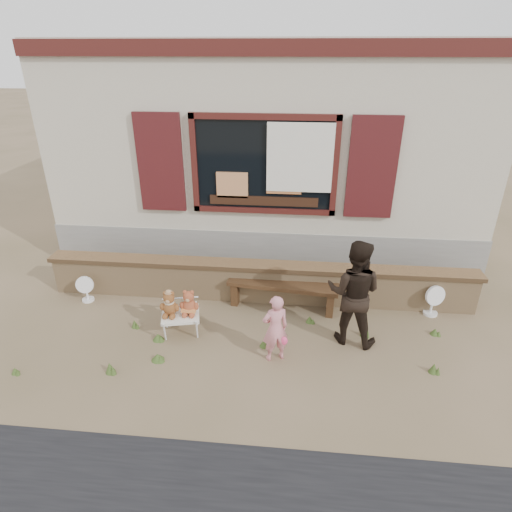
# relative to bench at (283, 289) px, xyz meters

# --- Properties ---
(ground) EXTENTS (80.00, 80.00, 0.00)m
(ground) POSITION_rel_bench_xyz_m (-0.42, -0.78, -0.33)
(ground) COLOR brown
(ground) RESTS_ON ground
(shopfront) EXTENTS (8.04, 5.13, 4.00)m
(shopfront) POSITION_rel_bench_xyz_m (-0.42, 3.71, 1.67)
(shopfront) COLOR #A89D88
(shopfront) RESTS_ON ground
(brick_wall) EXTENTS (7.10, 0.36, 0.67)m
(brick_wall) POSITION_rel_bench_xyz_m (-0.42, 0.22, 0.01)
(brick_wall) COLOR tan
(brick_wall) RESTS_ON ground
(bench) EXTENTS (1.81, 0.59, 0.46)m
(bench) POSITION_rel_bench_xyz_m (0.00, 0.00, 0.00)
(bench) COLOR #372313
(bench) RESTS_ON ground
(folding_chair) EXTENTS (0.64, 0.59, 0.33)m
(folding_chair) POSITION_rel_bench_xyz_m (-1.47, -0.85, -0.03)
(folding_chair) COLOR white
(folding_chair) RESTS_ON ground
(teddy_bear_left) EXTENTS (0.34, 0.31, 0.39)m
(teddy_bear_left) POSITION_rel_bench_xyz_m (-1.60, -0.89, 0.20)
(teddy_bear_left) COLOR brown
(teddy_bear_left) RESTS_ON folding_chair
(teddy_bear_right) EXTENTS (0.34, 0.31, 0.39)m
(teddy_bear_right) POSITION_rel_bench_xyz_m (-1.33, -0.82, 0.20)
(teddy_bear_right) COLOR brown
(teddy_bear_right) RESTS_ON folding_chair
(child) EXTENTS (0.42, 0.35, 0.99)m
(child) POSITION_rel_bench_xyz_m (-0.05, -1.31, 0.16)
(child) COLOR pink
(child) RESTS_ON ground
(adult) EXTENTS (0.90, 0.78, 1.58)m
(adult) POSITION_rel_bench_xyz_m (1.01, -0.77, 0.46)
(adult) COLOR black
(adult) RESTS_ON ground
(fan_left) EXTENTS (0.30, 0.20, 0.47)m
(fan_left) POSITION_rel_bench_xyz_m (-3.27, -0.14, -0.10)
(fan_left) COLOR white
(fan_left) RESTS_ON ground
(fan_right) EXTENTS (0.34, 0.22, 0.53)m
(fan_right) POSITION_rel_bench_xyz_m (2.37, 0.02, -0.07)
(fan_right) COLOR white
(fan_right) RESTS_ON ground
(grass_tufts) EXTENTS (5.82, 1.66, 0.16)m
(grass_tufts) POSITION_rel_bench_xyz_m (-0.57, -1.16, -0.27)
(grass_tufts) COLOR #3E5723
(grass_tufts) RESTS_ON ground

